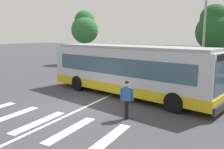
{
  "coord_description": "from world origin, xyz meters",
  "views": [
    {
      "loc": [
        7.25,
        -9.3,
        3.67
      ],
      "look_at": [
        0.56,
        3.18,
        1.3
      ],
      "focal_mm": 37.56,
      "sensor_mm": 36.0,
      "label": 1
    }
  ],
  "objects_px": {
    "parked_car_charcoal": "(133,62)",
    "twin_arm_street_lamp": "(205,14)",
    "parked_car_white": "(157,63)",
    "pedestrian_crossing_street": "(127,98)",
    "city_transit_bus": "(128,70)",
    "background_tree_left": "(85,27)",
    "parked_car_teal": "(186,65)",
    "background_tree_right": "(215,28)"
  },
  "relations": [
    {
      "from": "parked_car_teal",
      "to": "pedestrian_crossing_street",
      "type": "bearing_deg",
      "value": -88.91
    },
    {
      "from": "pedestrian_crossing_street",
      "to": "parked_car_white",
      "type": "height_order",
      "value": "pedestrian_crossing_street"
    },
    {
      "from": "city_transit_bus",
      "to": "pedestrian_crossing_street",
      "type": "relative_size",
      "value": 6.67
    },
    {
      "from": "city_transit_bus",
      "to": "parked_car_teal",
      "type": "xyz_separation_m",
      "value": [
        1.41,
        10.77,
        -0.82
      ]
    },
    {
      "from": "pedestrian_crossing_street",
      "to": "parked_car_white",
      "type": "bearing_deg",
      "value": 102.3
    },
    {
      "from": "parked_car_charcoal",
      "to": "parked_car_white",
      "type": "bearing_deg",
      "value": 0.7
    },
    {
      "from": "parked_car_charcoal",
      "to": "background_tree_right",
      "type": "distance_m",
      "value": 10.72
    },
    {
      "from": "parked_car_charcoal",
      "to": "twin_arm_street_lamp",
      "type": "relative_size",
      "value": 0.51
    },
    {
      "from": "parked_car_white",
      "to": "city_transit_bus",
      "type": "bearing_deg",
      "value": -82.08
    },
    {
      "from": "city_transit_bus",
      "to": "parked_car_charcoal",
      "type": "xyz_separation_m",
      "value": [
        -4.22,
        10.8,
        -0.82
      ]
    },
    {
      "from": "parked_car_white",
      "to": "background_tree_left",
      "type": "distance_m",
      "value": 11.08
    },
    {
      "from": "background_tree_left",
      "to": "background_tree_right",
      "type": "xyz_separation_m",
      "value": [
        14.97,
        5.1,
        -0.16
      ]
    },
    {
      "from": "pedestrian_crossing_street",
      "to": "background_tree_right",
      "type": "bearing_deg",
      "value": 85.88
    },
    {
      "from": "background_tree_left",
      "to": "pedestrian_crossing_street",
      "type": "bearing_deg",
      "value": -50.45
    },
    {
      "from": "twin_arm_street_lamp",
      "to": "background_tree_right",
      "type": "distance_m",
      "value": 8.81
    },
    {
      "from": "parked_car_charcoal",
      "to": "twin_arm_street_lamp",
      "type": "xyz_separation_m",
      "value": [
        7.39,
        -2.04,
        4.68
      ]
    },
    {
      "from": "parked_car_white",
      "to": "background_tree_left",
      "type": "xyz_separation_m",
      "value": [
        -10.23,
        1.6,
        3.93
      ]
    },
    {
      "from": "parked_car_charcoal",
      "to": "background_tree_right",
      "type": "relative_size",
      "value": 0.62
    },
    {
      "from": "parked_car_teal",
      "to": "background_tree_left",
      "type": "bearing_deg",
      "value": 172.81
    },
    {
      "from": "background_tree_right",
      "to": "twin_arm_street_lamp",
      "type": "bearing_deg",
      "value": -90.38
    },
    {
      "from": "parked_car_charcoal",
      "to": "parked_car_white",
      "type": "xyz_separation_m",
      "value": [
        2.71,
        0.03,
        0.0
      ]
    },
    {
      "from": "pedestrian_crossing_street",
      "to": "background_tree_left",
      "type": "distance_m",
      "value": 21.42
    },
    {
      "from": "parked_car_white",
      "to": "twin_arm_street_lamp",
      "type": "height_order",
      "value": "twin_arm_street_lamp"
    },
    {
      "from": "parked_car_charcoal",
      "to": "background_tree_left",
      "type": "relative_size",
      "value": 0.66
    },
    {
      "from": "city_transit_bus",
      "to": "background_tree_left",
      "type": "bearing_deg",
      "value": 133.38
    },
    {
      "from": "parked_car_teal",
      "to": "background_tree_left",
      "type": "distance_m",
      "value": 13.83
    },
    {
      "from": "parked_car_teal",
      "to": "background_tree_right",
      "type": "height_order",
      "value": "background_tree_right"
    },
    {
      "from": "parked_car_teal",
      "to": "parked_car_white",
      "type": "bearing_deg",
      "value": 178.76
    },
    {
      "from": "parked_car_teal",
      "to": "background_tree_right",
      "type": "bearing_deg",
      "value": 74.95
    },
    {
      "from": "city_transit_bus",
      "to": "background_tree_left",
      "type": "height_order",
      "value": "background_tree_left"
    },
    {
      "from": "parked_car_teal",
      "to": "twin_arm_street_lamp",
      "type": "distance_m",
      "value": 5.39
    },
    {
      "from": "parked_car_teal",
      "to": "background_tree_left",
      "type": "xyz_separation_m",
      "value": [
        -13.15,
        1.66,
        3.93
      ]
    },
    {
      "from": "parked_car_charcoal",
      "to": "parked_car_white",
      "type": "height_order",
      "value": "same"
    },
    {
      "from": "parked_car_white",
      "to": "background_tree_left",
      "type": "relative_size",
      "value": 0.66
    },
    {
      "from": "parked_car_white",
      "to": "parked_car_teal",
      "type": "bearing_deg",
      "value": -1.24
    },
    {
      "from": "twin_arm_street_lamp",
      "to": "background_tree_left",
      "type": "distance_m",
      "value": 15.38
    },
    {
      "from": "parked_car_charcoal",
      "to": "background_tree_left",
      "type": "xyz_separation_m",
      "value": [
        -7.52,
        1.63,
        3.93
      ]
    },
    {
      "from": "city_transit_bus",
      "to": "twin_arm_street_lamp",
      "type": "bearing_deg",
      "value": 70.09
    },
    {
      "from": "pedestrian_crossing_street",
      "to": "parked_car_teal",
      "type": "distance_m",
      "value": 14.61
    },
    {
      "from": "parked_car_charcoal",
      "to": "twin_arm_street_lamp",
      "type": "bearing_deg",
      "value": -15.44
    },
    {
      "from": "pedestrian_crossing_street",
      "to": "twin_arm_street_lamp",
      "type": "distance_m",
      "value": 13.45
    },
    {
      "from": "pedestrian_crossing_street",
      "to": "twin_arm_street_lamp",
      "type": "bearing_deg",
      "value": 83.3
    }
  ]
}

